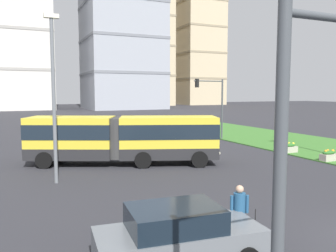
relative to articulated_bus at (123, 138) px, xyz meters
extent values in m
cube|color=yellow|center=(2.63, -1.09, 0.07)|extent=(6.50, 4.46, 2.55)
cube|color=#262628|center=(2.63, -1.09, -0.85)|extent=(6.52, 4.49, 0.70)
cube|color=#19232D|center=(2.63, -1.09, 0.50)|extent=(6.55, 4.52, 0.90)
cube|color=yellow|center=(-3.00, 1.27, 0.07)|extent=(5.77, 4.44, 2.55)
cube|color=#262628|center=(-3.00, 1.27, -0.85)|extent=(5.80, 4.47, 0.70)
cube|color=#19232D|center=(-3.00, 1.27, 0.50)|extent=(5.82, 4.49, 0.90)
cylinder|color=#383838|center=(-0.18, -0.02, 0.07)|extent=(2.40, 2.40, 2.45)
cylinder|color=black|center=(4.75, -0.56, -1.15)|extent=(1.03, 0.62, 1.00)
cylinder|color=black|center=(3.87, -2.89, -1.15)|extent=(1.03, 0.62, 1.00)
cylinder|color=black|center=(1.57, 0.65, -1.15)|extent=(1.03, 0.62, 1.00)
cylinder|color=black|center=(0.69, -1.69, -1.15)|extent=(1.03, 0.62, 1.00)
cylinder|color=black|center=(-3.66, 2.94, -1.15)|extent=(1.03, 0.67, 1.00)
cylinder|color=black|center=(-4.70, 0.67, -1.15)|extent=(1.03, 0.67, 1.00)
sphere|color=#F9EFC6|center=(5.77, -1.32, -0.85)|extent=(0.24, 0.24, 0.24)
sphere|color=#F9EFC6|center=(5.13, -3.00, -0.85)|extent=(0.24, 0.24, 0.24)
cube|color=slate|center=(-2.43, -13.03, -1.07)|extent=(4.56, 2.22, 0.80)
cube|color=black|center=(-2.58, -13.01, -0.37)|extent=(2.53, 1.90, 0.60)
cylinder|color=black|center=(-0.85, -12.28, -1.33)|extent=(0.66, 0.28, 0.64)
cylinder|color=black|center=(-3.84, -11.99, -1.33)|extent=(0.66, 0.28, 0.64)
cylinder|color=#4C4238|center=(-0.05, -12.50, -1.20)|extent=(0.16, 0.16, 0.90)
cylinder|color=#4C4238|center=(-0.24, -12.43, -1.20)|extent=(0.16, 0.16, 0.90)
cylinder|color=#23517A|center=(-0.15, -12.47, -0.45)|extent=(0.36, 0.36, 0.60)
sphere|color=tan|center=(-0.15, -12.47, -0.03)|extent=(0.24, 0.24, 0.24)
cylinder|color=#23517A|center=(0.08, -12.54, -0.50)|extent=(0.10, 0.10, 0.55)
cylinder|color=#23517A|center=(-0.37, -12.39, -0.50)|extent=(0.10, 0.10, 0.55)
cube|color=#232328|center=(0.30, -12.67, -1.34)|extent=(0.34, 0.42, 0.56)
cylinder|color=black|center=(0.30, -12.67, -0.85)|extent=(0.03, 0.03, 0.40)
cube|color=#B7AD9E|center=(12.40, -4.84, -1.35)|extent=(1.10, 0.56, 0.44)
ellipsoid|color=#2D6B28|center=(12.40, -4.84, -1.03)|extent=(0.99, 0.50, 0.28)
sphere|color=orange|center=(12.12, -4.84, -0.93)|extent=(0.20, 0.20, 0.20)
sphere|color=orange|center=(12.40, -4.76, -0.93)|extent=(0.20, 0.20, 0.20)
sphere|color=orange|center=(12.68, -4.90, -0.93)|extent=(0.20, 0.20, 0.20)
cube|color=#B7AD9E|center=(12.40, -1.34, -1.35)|extent=(1.10, 0.56, 0.44)
ellipsoid|color=#2D6B28|center=(12.40, -1.34, -1.03)|extent=(0.99, 0.50, 0.28)
sphere|color=yellow|center=(12.12, -1.34, -0.93)|extent=(0.20, 0.20, 0.20)
sphere|color=yellow|center=(12.40, -1.26, -0.93)|extent=(0.20, 0.20, 0.20)
sphere|color=yellow|center=(12.68, -1.40, -0.93)|extent=(0.20, 0.20, 0.20)
cylinder|color=#474C51|center=(-3.43, -17.76, 1.17)|extent=(0.16, 0.16, 5.65)
cylinder|color=#474C51|center=(12.00, 7.24, 1.23)|extent=(0.16, 0.16, 5.76)
cylinder|color=#474C51|center=(10.47, 7.24, 3.91)|extent=(3.05, 0.10, 0.10)
cube|color=black|center=(9.25, 7.24, 3.71)|extent=(0.28, 0.28, 0.80)
sphere|color=red|center=(9.25, 7.24, 3.96)|extent=(0.16, 0.16, 0.16)
sphere|color=yellow|center=(9.25, 7.24, 3.70)|extent=(0.16, 0.16, 0.16)
sphere|color=green|center=(9.25, 7.24, 3.44)|extent=(0.16, 0.16, 0.16)
cylinder|color=slate|center=(-4.43, -3.07, 2.38)|extent=(0.18, 0.18, 8.07)
cube|color=white|center=(-4.43, -3.07, 6.52)|extent=(0.70, 0.28, 0.20)
cube|color=silver|center=(-3.43, 80.31, 22.71)|extent=(14.75, 19.20, 48.73)
cube|color=#A4A099|center=(-3.43, 80.31, 8.44)|extent=(14.95, 19.40, 0.70)
cube|color=#A4A099|center=(-3.43, 80.31, 18.19)|extent=(14.95, 19.40, 0.70)
cube|color=#9EA3AD|center=(21.98, 72.73, 25.83)|extent=(19.95, 19.46, 54.98)
cube|color=gray|center=(21.98, 72.73, 7.86)|extent=(20.15, 19.66, 0.70)
cube|color=gray|center=(21.98, 72.73, 17.02)|extent=(20.15, 19.66, 0.70)
cube|color=gray|center=(21.98, 72.73, 26.18)|extent=(20.15, 19.66, 0.70)
cube|color=beige|center=(36.31, 93.14, 22.77)|extent=(15.60, 16.38, 48.85)
cube|color=#9C8D6E|center=(36.31, 93.14, 8.47)|extent=(15.80, 16.58, 0.70)
cube|color=#9C8D6E|center=(36.31, 93.14, 18.24)|extent=(15.80, 16.58, 0.70)
cube|color=#9C8D6E|center=(36.31, 93.14, 28.01)|extent=(15.80, 16.58, 0.70)
cube|color=beige|center=(57.23, 93.25, 25.60)|extent=(14.93, 15.81, 54.51)
cube|color=#9C8D6E|center=(57.23, 93.25, 7.78)|extent=(15.13, 16.01, 0.70)
cube|color=#9C8D6E|center=(57.23, 93.25, 16.87)|extent=(15.13, 16.01, 0.70)
cube|color=#9C8D6E|center=(57.23, 93.25, 25.95)|extent=(15.13, 16.01, 0.70)
cube|color=#9C8D6E|center=(57.23, 93.25, 35.03)|extent=(15.13, 16.01, 0.70)
camera|label=1|loc=(-6.32, -20.93, 2.88)|focal=37.20mm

